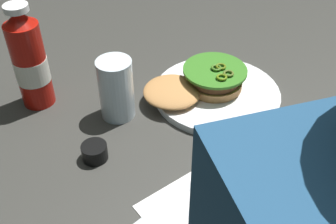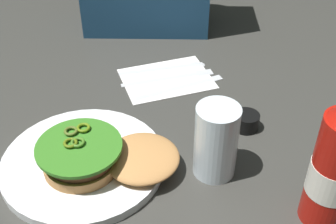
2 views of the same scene
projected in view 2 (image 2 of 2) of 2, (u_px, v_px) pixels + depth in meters
name	position (u px, v px, depth m)	size (l,w,h in m)	color
ground_plane	(163.00, 165.00, 0.75)	(3.00, 3.00, 0.00)	#343430
dinner_plate	(83.00, 162.00, 0.74)	(0.27, 0.27, 0.02)	white
burger_sandwich	(103.00, 156.00, 0.71)	(0.23, 0.14, 0.05)	#B87E46
ketchup_bottle	(336.00, 167.00, 0.60)	(0.07, 0.07, 0.22)	#B0140B
water_glass	(216.00, 141.00, 0.70)	(0.07, 0.07, 0.13)	silver
condiment_cup	(246.00, 121.00, 0.82)	(0.05, 0.05, 0.03)	black
napkin	(167.00, 78.00, 0.95)	(0.19, 0.14, 0.00)	white
butter_knife	(185.00, 85.00, 0.93)	(0.19, 0.10, 0.00)	silver
fork_utensil	(176.00, 76.00, 0.96)	(0.20, 0.08, 0.00)	silver
spoon_utensil	(174.00, 66.00, 0.99)	(0.19, 0.06, 0.00)	silver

